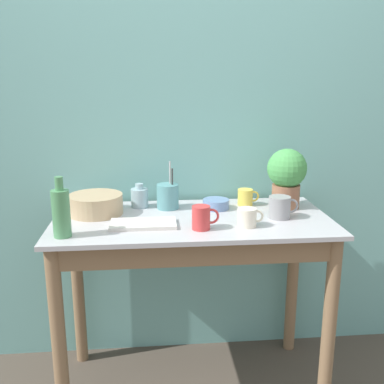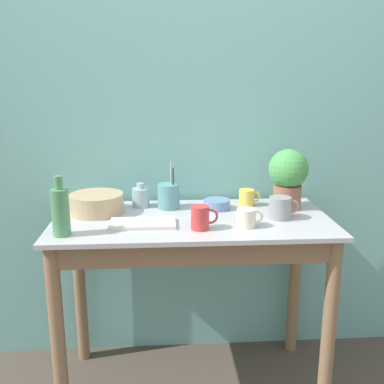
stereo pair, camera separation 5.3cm
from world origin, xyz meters
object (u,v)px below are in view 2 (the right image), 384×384
(mug_yellow, at_px, (247,198))
(tray_board, at_px, (143,223))
(potted_plant, at_px, (288,175))
(bottle_tall, at_px, (60,211))
(bowl_small_blue, at_px, (217,204))
(utensil_cup, at_px, (169,196))
(bowl_wash_large, at_px, (97,203))
(mug_grey, at_px, (280,208))
(mug_cream, at_px, (247,218))
(mug_red, at_px, (201,218))
(bottle_short, at_px, (141,197))

(mug_yellow, distance_m, tray_board, 0.57)
(potted_plant, height_order, bottle_tall, potted_plant)
(bowl_small_blue, distance_m, utensil_cup, 0.23)
(bowl_wash_large, relative_size, mug_grey, 1.83)
(utensil_cup, bearing_deg, mug_cream, -42.98)
(mug_yellow, height_order, mug_grey, mug_grey)
(mug_cream, xyz_separation_m, mug_grey, (0.17, 0.10, 0.01))
(mug_grey, height_order, utensil_cup, utensil_cup)
(mug_cream, bearing_deg, mug_grey, 31.40)
(bowl_wash_large, xyz_separation_m, utensil_cup, (0.34, 0.06, 0.01))
(potted_plant, bearing_deg, bottle_tall, -162.18)
(mug_grey, relative_size, mug_red, 1.19)
(mug_yellow, xyz_separation_m, tray_board, (-0.50, -0.27, -0.03))
(mug_grey, height_order, mug_red, same)
(bottle_tall, height_order, mug_cream, bottle_tall)
(utensil_cup, bearing_deg, mug_yellow, 2.90)
(bowl_wash_large, relative_size, bowl_small_blue, 1.95)
(utensil_cup, bearing_deg, bowl_wash_large, -170.21)
(bottle_tall, bearing_deg, utensil_cup, 39.50)
(potted_plant, bearing_deg, bowl_wash_large, -178.55)
(bottle_tall, height_order, mug_yellow, bottle_tall)
(mug_grey, distance_m, bowl_small_blue, 0.32)
(bowl_small_blue, bearing_deg, tray_board, -146.83)
(bottle_tall, distance_m, tray_board, 0.35)
(bottle_short, relative_size, mug_cream, 1.04)
(bowl_wash_large, height_order, bottle_short, bottle_short)
(mug_grey, distance_m, utensil_cup, 0.53)
(potted_plant, relative_size, utensil_cup, 1.27)
(mug_yellow, relative_size, bowl_small_blue, 0.84)
(mug_cream, xyz_separation_m, bowl_small_blue, (-0.09, 0.28, -0.02))
(mug_grey, bearing_deg, mug_cream, -148.60)
(mug_grey, height_order, bowl_small_blue, mug_grey)
(mug_grey, bearing_deg, utensil_cup, 158.16)
(potted_plant, distance_m, bowl_wash_large, 0.91)
(mug_cream, bearing_deg, bottle_short, 143.76)
(bottle_short, bearing_deg, mug_grey, -20.32)
(potted_plant, height_order, mug_red, potted_plant)
(mug_cream, xyz_separation_m, utensil_cup, (-0.32, 0.30, 0.02))
(mug_cream, relative_size, mug_red, 0.99)
(bowl_wash_large, distance_m, tray_board, 0.30)
(bowl_wash_large, distance_m, mug_grey, 0.84)
(mug_cream, relative_size, tray_board, 0.40)
(mug_cream, distance_m, mug_red, 0.20)
(mug_yellow, bearing_deg, potted_plant, -16.55)
(mug_grey, distance_m, mug_red, 0.39)
(bottle_tall, height_order, mug_red, bottle_tall)
(bowl_wash_large, bearing_deg, tray_board, -41.56)
(bowl_wash_large, bearing_deg, mug_yellow, 6.13)
(bottle_short, bearing_deg, mug_cream, -36.24)
(mug_grey, bearing_deg, tray_board, -174.91)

